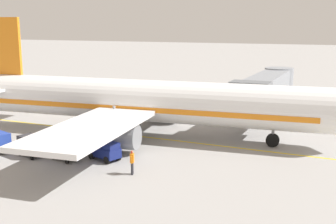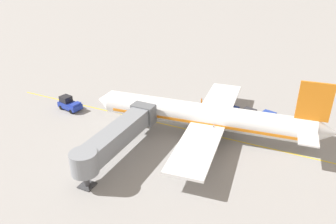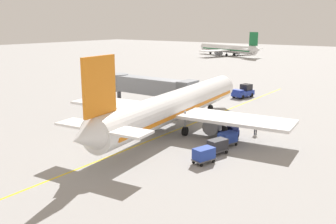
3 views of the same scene
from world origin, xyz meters
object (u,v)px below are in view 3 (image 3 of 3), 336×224
at_px(jet_bridge, 149,86).
at_px(ground_crew_wing_walker, 256,127).
at_px(parked_airliner, 175,106).
at_px(baggage_cart_second_in_train, 217,145).
at_px(baggage_cart_front, 228,138).
at_px(distant_taxiing_airliner, 228,49).
at_px(baggage_tug_lead, 229,133).
at_px(baggage_cart_third_in_train, 204,154).
at_px(pushback_tractor, 243,92).

xyz_separation_m(jet_bridge, ground_crew_wing_walker, (20.66, -4.72, -2.51)).
relative_size(parked_airliner, baggage_cart_second_in_train, 12.55).
distance_m(baggage_cart_front, distant_taxiing_airliner, 120.83).
height_order(baggage_tug_lead, baggage_cart_third_in_train, baggage_tug_lead).
distance_m(baggage_cart_front, ground_crew_wing_walker, 6.09).
xyz_separation_m(pushback_tractor, ground_crew_wing_walker, (11.50, -21.18, -0.15)).
bearing_deg(baggage_cart_third_in_train, baggage_cart_second_in_train, 94.40).
height_order(baggage_cart_front, baggage_cart_second_in_train, same).
relative_size(baggage_cart_second_in_train, baggage_cart_third_in_train, 1.00).
xyz_separation_m(parked_airliner, ground_crew_wing_walker, (9.32, 4.06, -2.23)).
bearing_deg(baggage_cart_second_in_train, parked_airliner, 150.95).
bearing_deg(distant_taxiing_airliner, jet_bridge, -69.91).
height_order(parked_airliner, baggage_cart_third_in_train, parked_airliner).
bearing_deg(parked_airliner, baggage_tug_lead, 5.51).
height_order(baggage_cart_front, distant_taxiing_airliner, distant_taxiing_airliner).
bearing_deg(baggage_cart_second_in_train, distant_taxiing_airliner, 116.73).
relative_size(baggage_tug_lead, baggage_cart_second_in_train, 0.92).
distance_m(jet_bridge, baggage_cart_front, 22.78).
bearing_deg(jet_bridge, parked_airliner, -37.75).
distance_m(baggage_cart_third_in_train, ground_crew_wing_walker, 12.23).
xyz_separation_m(jet_bridge, distant_taxiing_airliner, (-35.35, 96.66, -0.43)).
bearing_deg(pushback_tractor, parked_airliner, -85.07).
relative_size(pushback_tractor, baggage_cart_third_in_train, 1.59).
distance_m(pushback_tractor, baggage_tug_lead, 26.33).
height_order(pushback_tractor, baggage_cart_front, pushback_tractor).
height_order(parked_airliner, pushback_tractor, parked_airliner).
bearing_deg(ground_crew_wing_walker, baggage_cart_front, -97.01).
distance_m(pushback_tractor, baggage_cart_second_in_train, 32.15).
xyz_separation_m(baggage_cart_front, distant_taxiing_airliner, (-55.27, 107.42, 2.08)).
bearing_deg(baggage_cart_front, baggage_cart_second_in_train, -83.79).
distance_m(pushback_tractor, baggage_cart_front, 29.27).
xyz_separation_m(baggage_cart_front, ground_crew_wing_walker, (0.74, 6.04, 0.00)).
relative_size(baggage_cart_second_in_train, ground_crew_wing_walker, 1.76).
bearing_deg(baggage_tug_lead, baggage_cart_second_in_train, -75.10).
xyz_separation_m(baggage_cart_front, baggage_cart_third_in_train, (0.57, -6.19, 0.00)).
relative_size(parked_airliner, jet_bridge, 2.19).
xyz_separation_m(jet_bridge, pushback_tractor, (9.16, 16.46, -2.36)).
height_order(baggage_cart_front, ground_crew_wing_walker, ground_crew_wing_walker).
xyz_separation_m(parked_airliner, jet_bridge, (-11.34, 8.78, 0.27)).
distance_m(baggage_cart_second_in_train, distant_taxiing_airliner, 123.61).
relative_size(jet_bridge, baggage_tug_lead, 6.21).
bearing_deg(baggage_cart_third_in_train, parked_airliner, 138.21).
height_order(jet_bridge, baggage_cart_third_in_train, jet_bridge).
relative_size(jet_bridge, ground_crew_wing_walker, 10.08).
distance_m(jet_bridge, baggage_tug_lead, 20.58).
relative_size(baggage_cart_front, distant_taxiing_airliner, 0.09).
bearing_deg(distant_taxiing_airliner, baggage_cart_second_in_train, -63.27).
height_order(baggage_cart_second_in_train, ground_crew_wing_walker, ground_crew_wing_walker).
bearing_deg(baggage_tug_lead, pushback_tractor, 111.31).
xyz_separation_m(parked_airliner, baggage_tug_lead, (7.39, 0.71, -2.47)).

